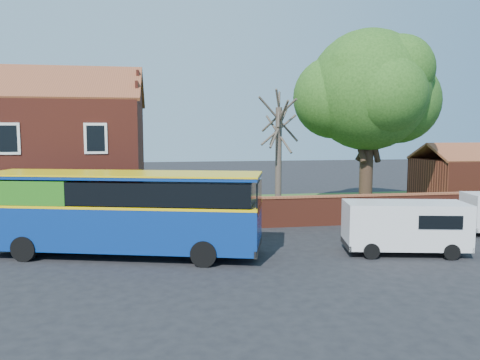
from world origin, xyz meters
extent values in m
plane|color=black|center=(0.00, 0.00, 0.00)|extent=(120.00, 120.00, 0.00)
cube|color=gray|center=(-7.00, 5.75, 0.06)|extent=(18.00, 3.50, 0.12)
cube|color=#426B28|center=(13.00, 13.00, 0.02)|extent=(26.00, 12.00, 0.04)
cube|color=maroon|center=(-7.00, 11.50, 3.25)|extent=(12.00, 8.00, 6.50)
cube|color=brown|center=(-7.00, 9.50, 7.50)|extent=(12.30, 4.08, 2.16)
cube|color=brown|center=(-7.00, 13.50, 7.50)|extent=(12.30, 4.08, 2.16)
cube|color=black|center=(-7.00, 7.47, 4.60)|extent=(1.10, 0.06, 1.50)
cube|color=#4C0F19|center=(-7.00, 7.45, 1.10)|extent=(0.95, 0.04, 2.10)
cube|color=silver|center=(-7.00, 7.47, 1.15)|extent=(1.20, 0.06, 2.30)
cube|color=#2A0E3F|center=(-7.00, 7.44, 2.80)|extent=(2.00, 0.06, 0.60)
cube|color=maroon|center=(13.00, 7.00, 0.75)|extent=(22.00, 0.30, 1.50)
cube|color=brown|center=(13.00, 7.00, 1.55)|extent=(22.00, 0.38, 0.10)
cube|color=maroon|center=(22.00, 13.00, 1.50)|extent=(8.00, 5.00, 3.00)
cube|color=brown|center=(22.00, 14.25, 3.55)|extent=(8.20, 2.56, 1.24)
cube|color=navy|center=(-1.42, 2.72, 1.24)|extent=(11.20, 5.58, 1.73)
cube|color=yellow|center=(-1.42, 2.72, 2.11)|extent=(11.23, 5.61, 0.10)
cube|color=black|center=(-1.42, 2.72, 2.63)|extent=(10.79, 5.48, 0.86)
cube|color=#2C7C1B|center=(-4.87, 3.70, 2.63)|extent=(4.31, 3.66, 0.92)
cube|color=navy|center=(-1.42, 2.72, 3.21)|extent=(11.20, 5.58, 0.14)
cube|color=yellow|center=(-1.42, 2.72, 3.29)|extent=(11.25, 5.63, 0.06)
cylinder|color=black|center=(-5.12, 2.44, 0.49)|extent=(1.02, 0.54, 0.98)
cylinder|color=black|center=(-4.42, 4.90, 0.49)|extent=(1.02, 0.54, 0.98)
cylinder|color=black|center=(1.58, 0.54, 0.49)|extent=(1.02, 0.54, 0.98)
cylinder|color=black|center=(2.27, 3.00, 0.49)|extent=(1.02, 0.54, 0.98)
cube|color=white|center=(9.78, 1.04, 1.19)|extent=(5.07, 2.88, 1.81)
cube|color=black|center=(11.88, 0.59, 1.48)|extent=(0.42, 1.60, 0.72)
cube|color=black|center=(12.08, 0.55, 0.38)|extent=(0.50, 1.89, 0.23)
cylinder|color=black|center=(8.10, 0.49, 0.32)|extent=(0.66, 0.35, 0.63)
cylinder|color=black|center=(8.48, 2.24, 0.32)|extent=(0.66, 0.35, 0.63)
cylinder|color=black|center=(11.09, -0.16, 0.32)|extent=(0.66, 0.35, 0.63)
cylinder|color=black|center=(11.47, 1.59, 0.32)|extent=(0.66, 0.35, 0.63)
cylinder|color=black|center=(15.51, 4.51, 0.30)|extent=(0.62, 0.31, 0.59)
cylinder|color=black|center=(12.20, 9.99, 2.25)|extent=(0.78, 0.78, 4.50)
sphere|color=#447E27|center=(12.20, 9.99, 7.34)|extent=(7.04, 7.04, 7.04)
sphere|color=#447E27|center=(14.25, 10.38, 6.75)|extent=(5.09, 5.09, 5.09)
sphere|color=#447E27|center=(10.34, 10.57, 6.95)|extent=(4.89, 4.89, 4.89)
cylinder|color=#4C4238|center=(6.55, 9.02, 3.13)|extent=(0.36, 0.36, 6.25)
cylinder|color=#4C4238|center=(6.55, 9.02, 5.36)|extent=(0.37, 3.05, 2.46)
cylinder|color=#4C4238|center=(6.55, 9.02, 5.14)|extent=(1.59, 2.25, 2.25)
cylinder|color=#4C4238|center=(6.55, 9.02, 5.58)|extent=(2.56, 1.17, 2.49)
camera|label=1|loc=(0.06, -16.16, 4.96)|focal=35.00mm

